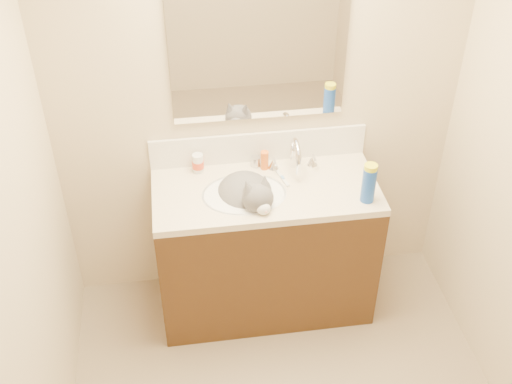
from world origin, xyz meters
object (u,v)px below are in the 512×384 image
object	(u,v)px
basin	(244,204)
amber_bottle	(265,160)
faucet	(295,158)
cat	(248,197)
spray_can	(369,185)
pill_bottle	(198,163)
silver_jar	(256,161)
vanity_cabinet	(265,251)

from	to	relation	value
basin	amber_bottle	world-z (taller)	amber_bottle
faucet	cat	world-z (taller)	faucet
basin	spray_can	size ratio (longest dim) A/B	2.30
basin	spray_can	xyz separation A→B (m)	(0.62, -0.14, 0.17)
basin	pill_bottle	distance (m)	0.35
silver_jar	spray_can	xyz separation A→B (m)	(0.52, -0.39, 0.07)
faucet	amber_bottle	bearing A→B (deg)	164.19
spray_can	basin	bearing A→B (deg)	166.92
basin	cat	size ratio (longest dim) A/B	0.97
basin	faucet	distance (m)	0.38
cat	silver_jar	bearing A→B (deg)	54.76
amber_bottle	spray_can	bearing A→B (deg)	-36.62
pill_bottle	amber_bottle	distance (m)	0.36
pill_bottle	amber_bottle	xyz separation A→B (m)	(0.36, -0.02, -0.00)
vanity_cabinet	spray_can	distance (m)	0.76
faucet	amber_bottle	xyz separation A→B (m)	(-0.16, 0.05, -0.03)
vanity_cabinet	faucet	distance (m)	0.58
cat	pill_bottle	xyz separation A→B (m)	(-0.24, 0.23, 0.08)
faucet	amber_bottle	world-z (taller)	faucet
amber_bottle	spray_can	xyz separation A→B (m)	(0.48, -0.36, 0.04)
vanity_cabinet	pill_bottle	distance (m)	0.64
vanity_cabinet	basin	world-z (taller)	basin
pill_bottle	vanity_cabinet	bearing A→B (deg)	-31.17
pill_bottle	spray_can	xyz separation A→B (m)	(0.84, -0.38, 0.04)
amber_bottle	vanity_cabinet	bearing A→B (deg)	-96.59
pill_bottle	amber_bottle	world-z (taller)	same
basin	faucet	world-z (taller)	faucet
spray_can	pill_bottle	bearing A→B (deg)	155.66
silver_jar	spray_can	bearing A→B (deg)	-36.35
silver_jar	spray_can	distance (m)	0.65
faucet	silver_jar	xyz separation A→B (m)	(-0.20, 0.07, -0.06)
silver_jar	amber_bottle	distance (m)	0.06
faucet	spray_can	bearing A→B (deg)	-44.17
basin	amber_bottle	distance (m)	0.28
vanity_cabinet	faucet	xyz separation A→B (m)	(0.18, 0.14, 0.54)
basin	pill_bottle	size ratio (longest dim) A/B	4.14
spray_can	silver_jar	bearing A→B (deg)	143.65
basin	silver_jar	size ratio (longest dim) A/B	7.50
cat	amber_bottle	world-z (taller)	cat
basin	pill_bottle	world-z (taller)	pill_bottle
amber_bottle	spray_can	world-z (taller)	spray_can
vanity_cabinet	basin	bearing A→B (deg)	-165.96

